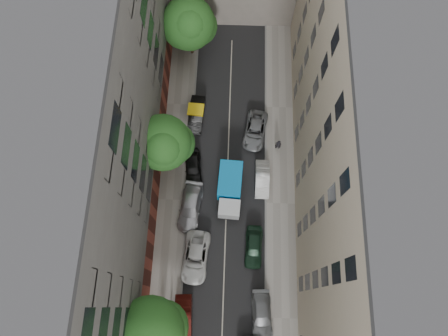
{
  "coord_description": "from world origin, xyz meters",
  "views": [
    {
      "loc": [
        0.1,
        -10.26,
        39.75
      ],
      "look_at": [
        -0.31,
        1.56,
        6.0
      ],
      "focal_mm": 32.0,
      "sensor_mm": 36.0,
      "label": 1
    }
  ],
  "objects_px": {
    "car_left_1": "(183,319)",
    "lamp_post": "(165,301)",
    "car_left_2": "(196,257)",
    "tree_mid": "(164,144)",
    "tarp_truck": "(230,189)",
    "car_left_3": "(190,207)",
    "car_left_5": "(196,114)",
    "pedestrian": "(278,145)",
    "car_right_1": "(262,315)",
    "tree_near": "(150,334)",
    "car_left_4": "(193,167)",
    "car_right_3": "(262,179)",
    "tree_far": "(190,25)",
    "car_right_2": "(254,247)",
    "car_right_4": "(255,131)"
  },
  "relations": [
    {
      "from": "car_left_2",
      "to": "car_right_4",
      "type": "bearing_deg",
      "value": 72.46
    },
    {
      "from": "car_left_4",
      "to": "car_right_2",
      "type": "distance_m",
      "value": 10.24
    },
    {
      "from": "car_right_3",
      "to": "car_right_1",
      "type": "bearing_deg",
      "value": -89.6
    },
    {
      "from": "car_left_4",
      "to": "tree_far",
      "type": "height_order",
      "value": "tree_far"
    },
    {
      "from": "tree_near",
      "to": "car_right_4",
      "type": "bearing_deg",
      "value": 67.45
    },
    {
      "from": "lamp_post",
      "to": "tree_mid",
      "type": "bearing_deg",
      "value": 94.33
    },
    {
      "from": "car_left_4",
      "to": "car_right_3",
      "type": "xyz_separation_m",
      "value": [
        7.2,
        -1.03,
        -0.04
      ]
    },
    {
      "from": "car_left_1",
      "to": "tree_mid",
      "type": "bearing_deg",
      "value": 95.74
    },
    {
      "from": "car_right_4",
      "to": "lamp_post",
      "type": "height_order",
      "value": "lamp_post"
    },
    {
      "from": "tarp_truck",
      "to": "car_left_3",
      "type": "xyz_separation_m",
      "value": [
        -3.89,
        -1.83,
        -0.67
      ]
    },
    {
      "from": "car_left_2",
      "to": "lamp_post",
      "type": "distance_m",
      "value": 5.92
    },
    {
      "from": "pedestrian",
      "to": "car_right_4",
      "type": "bearing_deg",
      "value": -28.1
    },
    {
      "from": "car_right_1",
      "to": "tarp_truck",
      "type": "bearing_deg",
      "value": 102.3
    },
    {
      "from": "car_left_1",
      "to": "pedestrian",
      "type": "xyz_separation_m",
      "value": [
        8.82,
        17.48,
        0.35
      ]
    },
    {
      "from": "car_left_2",
      "to": "tree_near",
      "type": "xyz_separation_m",
      "value": [
        -2.78,
        -6.59,
        5.36
      ]
    },
    {
      "from": "car_left_3",
      "to": "tree_mid",
      "type": "distance_m",
      "value": 7.18
    },
    {
      "from": "car_right_1",
      "to": "tree_near",
      "type": "height_order",
      "value": "tree_near"
    },
    {
      "from": "car_left_2",
      "to": "car_right_2",
      "type": "relative_size",
      "value": 1.23
    },
    {
      "from": "car_left_3",
      "to": "car_right_1",
      "type": "distance_m",
      "value": 12.25
    },
    {
      "from": "tree_near",
      "to": "car_right_3",
      "type": "bearing_deg",
      "value": 58.11
    },
    {
      "from": "car_right_1",
      "to": "lamp_post",
      "type": "xyz_separation_m",
      "value": [
        -8.5,
        0.86,
        3.75
      ]
    },
    {
      "from": "car_left_5",
      "to": "car_right_2",
      "type": "distance_m",
      "value": 15.47
    },
    {
      "from": "car_left_2",
      "to": "pedestrian",
      "type": "xyz_separation_m",
      "value": [
        8.02,
        11.88,
        0.35
      ]
    },
    {
      "from": "lamp_post",
      "to": "car_left_5",
      "type": "bearing_deg",
      "value": 86.18
    },
    {
      "from": "car_right_1",
      "to": "pedestrian",
      "type": "xyz_separation_m",
      "value": [
        1.62,
        16.88,
        0.41
      ]
    },
    {
      "from": "car_left_3",
      "to": "car_right_3",
      "type": "distance_m",
      "value": 7.9
    },
    {
      "from": "tarp_truck",
      "to": "car_left_1",
      "type": "distance_m",
      "value": 12.95
    },
    {
      "from": "car_left_3",
      "to": "tree_near",
      "type": "bearing_deg",
      "value": -93.33
    },
    {
      "from": "car_left_2",
      "to": "tree_far",
      "type": "bearing_deg",
      "value": 99.02
    },
    {
      "from": "tree_mid",
      "to": "car_left_5",
      "type": "bearing_deg",
      "value": 67.62
    },
    {
      "from": "car_right_1",
      "to": "tree_near",
      "type": "xyz_separation_m",
      "value": [
        -9.18,
        -1.59,
        5.42
      ]
    },
    {
      "from": "car_left_1",
      "to": "tree_mid",
      "type": "relative_size",
      "value": 0.52
    },
    {
      "from": "car_right_3",
      "to": "pedestrian",
      "type": "xyz_separation_m",
      "value": [
        1.62,
        3.72,
        0.4
      ]
    },
    {
      "from": "tarp_truck",
      "to": "car_left_2",
      "type": "height_order",
      "value": "tarp_truck"
    },
    {
      "from": "pedestrian",
      "to": "car_right_2",
      "type": "bearing_deg",
      "value": 84.54
    },
    {
      "from": "car_left_2",
      "to": "pedestrian",
      "type": "distance_m",
      "value": 14.34
    },
    {
      "from": "car_left_2",
      "to": "tree_far",
      "type": "xyz_separation_m",
      "value": [
        -1.72,
        23.57,
        4.29
      ]
    },
    {
      "from": "car_left_2",
      "to": "tree_mid",
      "type": "height_order",
      "value": "tree_mid"
    },
    {
      "from": "car_left_5",
      "to": "pedestrian",
      "type": "distance_m",
      "value": 9.45
    },
    {
      "from": "car_right_1",
      "to": "pedestrian",
      "type": "relative_size",
      "value": 2.46
    },
    {
      "from": "tree_near",
      "to": "tree_far",
      "type": "height_order",
      "value": "tree_near"
    },
    {
      "from": "car_left_1",
      "to": "tarp_truck",
      "type": "bearing_deg",
      "value": 69.5
    },
    {
      "from": "tree_near",
      "to": "car_left_1",
      "type": "bearing_deg",
      "value": 26.56
    },
    {
      "from": "car_right_1",
      "to": "car_right_4",
      "type": "distance_m",
      "value": 18.62
    },
    {
      "from": "car_right_3",
      "to": "tree_near",
      "type": "xyz_separation_m",
      "value": [
        -9.18,
        -14.76,
        5.41
      ]
    },
    {
      "from": "car_left_3",
      "to": "tree_near",
      "type": "xyz_separation_m",
      "value": [
        -1.98,
        -11.5,
        5.33
      ]
    },
    {
      "from": "car_right_4",
      "to": "car_left_1",
      "type": "bearing_deg",
      "value": -99.35
    },
    {
      "from": "car_left_2",
      "to": "car_left_5",
      "type": "xyz_separation_m",
      "value": [
        -0.8,
        15.28,
        0.01
      ]
    },
    {
      "from": "car_right_2",
      "to": "pedestrian",
      "type": "distance_m",
      "value": 10.96
    },
    {
      "from": "car_left_1",
      "to": "lamp_post",
      "type": "xyz_separation_m",
      "value": [
        -1.3,
        1.46,
        3.68
      ]
    }
  ]
}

